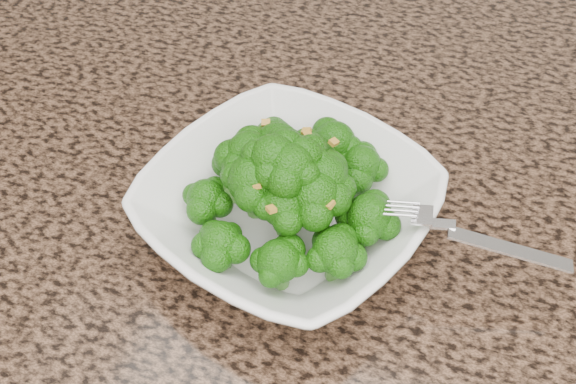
% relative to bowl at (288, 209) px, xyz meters
% --- Properties ---
extents(granite_counter, '(1.64, 1.04, 0.03)m').
position_rel_bowl_xyz_m(granite_counter, '(0.06, -0.05, -0.04)').
color(granite_counter, brown).
rests_on(granite_counter, cabinet).
extents(bowl, '(0.30, 0.30, 0.06)m').
position_rel_bowl_xyz_m(bowl, '(0.00, 0.00, 0.00)').
color(bowl, white).
rests_on(bowl, granite_counter).
extents(broccoli_pile, '(0.21, 0.21, 0.07)m').
position_rel_bowl_xyz_m(broccoli_pile, '(-0.00, 0.00, 0.07)').
color(broccoli_pile, '#1D640B').
rests_on(broccoli_pile, bowl).
extents(garlic_topping, '(0.12, 0.12, 0.01)m').
position_rel_bowl_xyz_m(garlic_topping, '(0.00, 0.00, 0.11)').
color(garlic_topping, gold).
rests_on(garlic_topping, broccoli_pile).
extents(fork, '(0.17, 0.05, 0.01)m').
position_rel_bowl_xyz_m(fork, '(0.13, -0.01, 0.03)').
color(fork, silver).
rests_on(fork, bowl).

